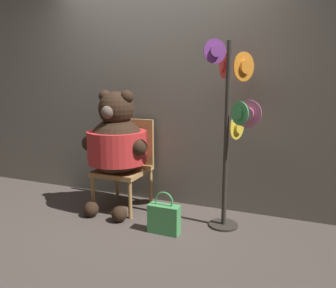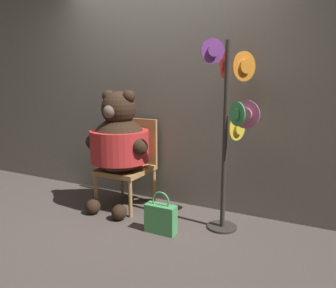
{
  "view_description": "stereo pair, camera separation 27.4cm",
  "coord_description": "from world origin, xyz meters",
  "px_view_note": "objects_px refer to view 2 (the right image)",
  "views": [
    {
      "loc": [
        1.48,
        -2.7,
        1.37
      ],
      "look_at": [
        0.28,
        0.25,
        0.77
      ],
      "focal_mm": 35.0,
      "sensor_mm": 36.0,
      "label": 1
    },
    {
      "loc": [
        1.73,
        -2.58,
        1.37
      ],
      "look_at": [
        0.28,
        0.25,
        0.77
      ],
      "focal_mm": 35.0,
      "sensor_mm": 36.0,
      "label": 2
    }
  ],
  "objects_px": {
    "hat_display_rack": "(231,118)",
    "handbag_on_ground": "(161,218)",
    "teddy_bear": "(119,142)",
    "chair": "(130,161)"
  },
  "relations": [
    {
      "from": "teddy_bear",
      "to": "hat_display_rack",
      "type": "distance_m",
      "value": 1.23
    },
    {
      "from": "hat_display_rack",
      "to": "handbag_on_ground",
      "type": "xyz_separation_m",
      "value": [
        -0.51,
        -0.39,
        -0.91
      ]
    },
    {
      "from": "chair",
      "to": "handbag_on_ground",
      "type": "relative_size",
      "value": 2.42
    },
    {
      "from": "hat_display_rack",
      "to": "chair",
      "type": "bearing_deg",
      "value": 173.94
    },
    {
      "from": "handbag_on_ground",
      "to": "teddy_bear",
      "type": "bearing_deg",
      "value": 154.24
    },
    {
      "from": "chair",
      "to": "teddy_bear",
      "type": "relative_size",
      "value": 0.74
    },
    {
      "from": "teddy_bear",
      "to": "hat_display_rack",
      "type": "relative_size",
      "value": 0.74
    },
    {
      "from": "chair",
      "to": "handbag_on_ground",
      "type": "xyz_separation_m",
      "value": [
        0.67,
        -0.51,
        -0.36
      ]
    },
    {
      "from": "chair",
      "to": "teddy_bear",
      "type": "xyz_separation_m",
      "value": [
        -0.01,
        -0.19,
        0.24
      ]
    },
    {
      "from": "handbag_on_ground",
      "to": "hat_display_rack",
      "type": "bearing_deg",
      "value": 36.97
    }
  ]
}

